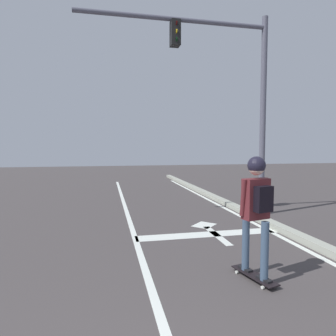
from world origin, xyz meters
The scene contains 9 objects.
lane_line_center centered at (0.34, 6.00, 0.00)m, with size 0.12×20.00×0.01m, color silver.
lane_line_curbside centered at (3.41, 6.00, 0.00)m, with size 0.12×20.00×0.01m, color silver.
stop_bar centered at (1.95, 5.75, 0.00)m, with size 3.22×0.40×0.01m, color silver.
lane_arrow_stem centered at (2.11, 5.65, 0.00)m, with size 0.16×1.40×0.01m, color silver.
lane_arrow_head centered at (2.11, 6.50, 0.00)m, with size 0.56×0.44×0.01m, color silver.
curb_strip centered at (3.66, 6.00, 0.07)m, with size 0.24×24.00×0.14m, color #A1A395.
skateboard centered at (1.85, 3.52, 0.06)m, with size 0.39×0.82×0.07m.
skater centered at (1.86, 3.50, 1.17)m, with size 0.46×0.63×1.72m.
traffic_signal_mast centered at (2.93, 7.25, 3.79)m, with size 5.13×0.34×5.48m.
Camera 1 is at (-0.23, -0.26, 1.93)m, focal length 31.26 mm.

